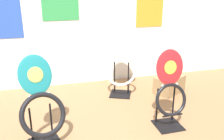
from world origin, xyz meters
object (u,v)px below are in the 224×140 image
Objects in this scene: toilet_seat_display_teal_sax at (42,108)px; storage_box at (169,84)px; toilet_seat_display_white_plain at (121,61)px; toilet_seat_display_crimson_swirl at (170,91)px.

storage_box is at bearing 23.70° from toilet_seat_display_teal_sax.
toilet_seat_display_teal_sax is at bearing -139.71° from toilet_seat_display_white_plain.
toilet_seat_display_teal_sax is 1.71× the size of storage_box.
toilet_seat_display_teal_sax is at bearing 178.66° from toilet_seat_display_crimson_swirl.
storage_box is (1.72, 0.75, -0.25)m from toilet_seat_display_teal_sax.
toilet_seat_display_white_plain is 1.16× the size of toilet_seat_display_crimson_swirl.
storage_box is at bearing -10.86° from toilet_seat_display_white_plain.
toilet_seat_display_crimson_swirl is 1.29m from toilet_seat_display_teal_sax.
toilet_seat_display_teal_sax is 1.89m from storage_box.
toilet_seat_display_white_plain is 1.37m from toilet_seat_display_teal_sax.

